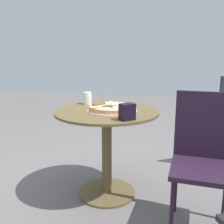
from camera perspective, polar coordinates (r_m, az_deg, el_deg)
ground_plane at (r=2.30m, az=-1.09°, el=-17.17°), size 10.00×10.00×0.00m
patio_table at (r=2.10m, az=-1.15°, el=-5.50°), size 0.81×0.81×0.71m
pizza_on_tray at (r=2.05m, az=0.01°, el=0.90°), size 0.40×0.40×0.05m
pizza_server at (r=1.99m, az=-1.70°, el=1.79°), size 0.20×0.17×0.02m
drinking_cup at (r=2.29m, az=-5.39°, el=3.01°), size 0.08×0.08×0.10m
napkin_dispenser at (r=1.74m, az=3.31°, el=0.05°), size 0.12×0.12×0.11m
patio_chair_near at (r=1.82m, az=19.21°, el=-8.33°), size 0.41×0.41×0.90m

